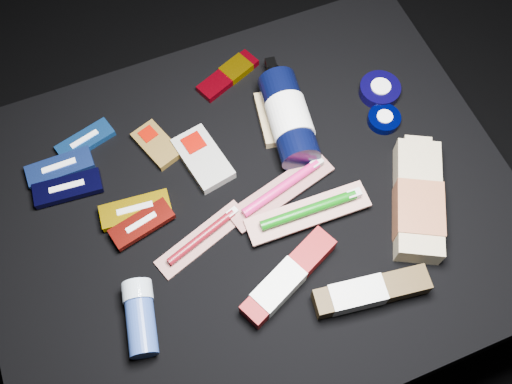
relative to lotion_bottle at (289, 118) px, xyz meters
name	(u,v)px	position (x,y,z in m)	size (l,w,h in m)	color
ground	(252,270)	(-0.13, -0.12, -0.44)	(3.00, 3.00, 0.00)	black
cloth_table	(251,242)	(-0.13, -0.12, -0.24)	(0.98, 0.78, 0.40)	black
luna_bar_0	(85,141)	(-0.38, 0.12, -0.03)	(0.12, 0.07, 0.01)	#184D9F
luna_bar_1	(60,168)	(-0.44, 0.08, -0.03)	(0.13, 0.05, 0.02)	navy
luna_bar_2	(68,188)	(-0.43, 0.03, -0.03)	(0.13, 0.06, 0.02)	black
luna_bar_3	(136,210)	(-0.33, -0.06, -0.02)	(0.13, 0.06, 0.02)	#C09604
luna_bar_4	(142,224)	(-0.33, -0.09, -0.02)	(0.12, 0.07, 0.02)	maroon
clif_bar_0	(155,143)	(-0.25, 0.06, -0.03)	(0.08, 0.11, 0.02)	brown
clif_bar_1	(202,156)	(-0.18, 0.00, -0.03)	(0.09, 0.14, 0.02)	#9D9D97
clif_bar_2	(275,116)	(-0.01, 0.03, -0.03)	(0.09, 0.13, 0.02)	tan
power_bar	(231,73)	(-0.06, 0.16, -0.03)	(0.14, 0.09, 0.02)	#73010D
lotion_bottle	(289,118)	(0.00, 0.00, 0.00)	(0.10, 0.25, 0.08)	black
cream_tin_upper	(380,90)	(0.21, 0.01, -0.03)	(0.08, 0.08, 0.03)	black
cream_tin_lower	(384,119)	(0.18, -0.06, -0.03)	(0.06, 0.06, 0.02)	black
bodywash_bottle	(418,202)	(0.15, -0.25, -0.01)	(0.18, 0.24, 0.05)	tan
deodorant_stick	(140,317)	(-0.38, -0.26, -0.01)	(0.07, 0.13, 0.05)	navy
toothbrush_pack_0	(203,237)	(-0.23, -0.16, -0.03)	(0.19, 0.10, 0.02)	#AEA7A3
toothbrush_pack_1	(282,189)	(-0.07, -0.12, -0.02)	(0.22, 0.11, 0.02)	#ABA4A0
toothbrush_pack_2	(310,211)	(-0.04, -0.19, -0.02)	(0.23, 0.06, 0.03)	silver
toothpaste_carton_red	(285,280)	(-0.13, -0.29, -0.02)	(0.20, 0.12, 0.04)	maroon
toothpaste_carton_green	(366,293)	(-0.01, -0.36, -0.01)	(0.20, 0.07, 0.04)	#3D2D14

